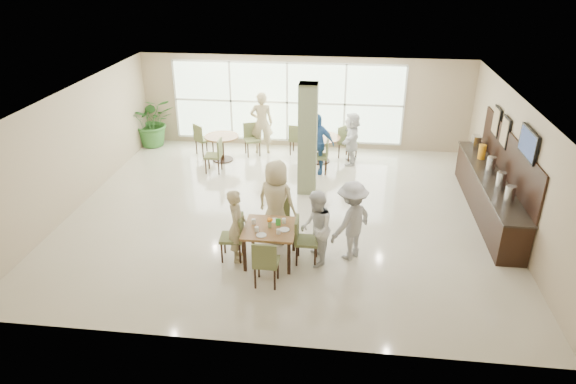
# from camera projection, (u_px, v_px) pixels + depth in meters

# --- Properties ---
(ground) EXTENTS (10.00, 10.00, 0.00)m
(ground) POSITION_uv_depth(u_px,v_px,m) (286.00, 212.00, 12.16)
(ground) COLOR beige
(ground) RESTS_ON ground
(room_shell) EXTENTS (10.00, 10.00, 10.00)m
(room_shell) POSITION_uv_depth(u_px,v_px,m) (285.00, 144.00, 11.42)
(room_shell) COLOR white
(room_shell) RESTS_ON ground
(window_bank) EXTENTS (7.00, 0.04, 7.00)m
(window_bank) POSITION_uv_depth(u_px,v_px,m) (287.00, 103.00, 15.60)
(window_bank) COLOR silver
(window_bank) RESTS_ON ground
(column) EXTENTS (0.45, 0.45, 2.80)m
(column) POSITION_uv_depth(u_px,v_px,m) (308.00, 140.00, 12.59)
(column) COLOR #6F7853
(column) RESTS_ON ground
(main_table) EXTENTS (1.01, 1.01, 0.75)m
(main_table) POSITION_uv_depth(u_px,v_px,m) (270.00, 231.00, 9.99)
(main_table) COLOR brown
(main_table) RESTS_ON ground
(round_table_left) EXTENTS (0.99, 0.99, 0.75)m
(round_table_left) POSITION_uv_depth(u_px,v_px,m) (222.00, 142.00, 14.90)
(round_table_left) COLOR brown
(round_table_left) RESTS_ON ground
(round_table_right) EXTENTS (1.16, 1.16, 0.75)m
(round_table_right) POSITION_uv_depth(u_px,v_px,m) (320.00, 142.00, 14.79)
(round_table_right) COLOR brown
(round_table_right) RESTS_ON ground
(chairs_main_table) EXTENTS (1.96, 2.08, 0.95)m
(chairs_main_table) POSITION_uv_depth(u_px,v_px,m) (271.00, 239.00, 10.09)
(chairs_main_table) COLOR brown
(chairs_main_table) RESTS_ON ground
(chairs_table_left) EXTENTS (2.06, 1.93, 0.95)m
(chairs_table_left) POSITION_uv_depth(u_px,v_px,m) (223.00, 145.00, 14.93)
(chairs_table_left) COLOR brown
(chairs_table_left) RESTS_ON ground
(chairs_table_right) EXTENTS (2.08, 1.83, 0.95)m
(chairs_table_right) POSITION_uv_depth(u_px,v_px,m) (322.00, 146.00, 14.84)
(chairs_table_right) COLOR brown
(chairs_table_right) RESTS_ON ground
(tabletop_clutter) EXTENTS (0.77, 0.80, 0.21)m
(tabletop_clutter) POSITION_uv_depth(u_px,v_px,m) (271.00, 225.00, 9.91)
(tabletop_clutter) COLOR white
(tabletop_clutter) RESTS_ON main_table
(buffet_counter) EXTENTS (0.64, 4.70, 1.95)m
(buffet_counter) POSITION_uv_depth(u_px,v_px,m) (489.00, 192.00, 11.87)
(buffet_counter) COLOR black
(buffet_counter) RESTS_ON ground
(wall_tv) EXTENTS (0.06, 1.00, 0.58)m
(wall_tv) POSITION_uv_depth(u_px,v_px,m) (528.00, 143.00, 10.17)
(wall_tv) COLOR black
(wall_tv) RESTS_ON ground
(framed_art_a) EXTENTS (0.05, 0.55, 0.70)m
(framed_art_a) POSITION_uv_depth(u_px,v_px,m) (505.00, 132.00, 11.73)
(framed_art_a) COLOR black
(framed_art_a) RESTS_ON ground
(framed_art_b) EXTENTS (0.05, 0.55, 0.70)m
(framed_art_b) POSITION_uv_depth(u_px,v_px,m) (496.00, 121.00, 12.45)
(framed_art_b) COLOR black
(framed_art_b) RESTS_ON ground
(potted_plant) EXTENTS (1.75, 1.75, 1.56)m
(potted_plant) POSITION_uv_depth(u_px,v_px,m) (153.00, 121.00, 15.94)
(potted_plant) COLOR #336F2C
(potted_plant) RESTS_ON ground
(teen_left) EXTENTS (0.43, 0.59, 1.51)m
(teen_left) POSITION_uv_depth(u_px,v_px,m) (237.00, 225.00, 10.01)
(teen_left) COLOR tan
(teen_left) RESTS_ON ground
(teen_far) EXTENTS (0.99, 0.76, 1.79)m
(teen_far) POSITION_uv_depth(u_px,v_px,m) (276.00, 201.00, 10.66)
(teen_far) COLOR tan
(teen_far) RESTS_ON ground
(teen_right) EXTENTS (0.68, 0.82, 1.54)m
(teen_right) POSITION_uv_depth(u_px,v_px,m) (316.00, 229.00, 9.88)
(teen_right) COLOR white
(teen_right) RESTS_ON ground
(teen_standing) EXTENTS (1.15, 1.21, 1.65)m
(teen_standing) POSITION_uv_depth(u_px,v_px,m) (352.00, 221.00, 10.05)
(teen_standing) COLOR #A8A8AB
(teen_standing) RESTS_ON ground
(adult_a) EXTENTS (1.03, 0.65, 1.68)m
(adult_a) POSITION_uv_depth(u_px,v_px,m) (316.00, 144.00, 13.95)
(adult_a) COLOR #386AAA
(adult_a) RESTS_ON ground
(adult_b) EXTENTS (0.70, 1.44, 1.51)m
(adult_b) POSITION_uv_depth(u_px,v_px,m) (352.00, 138.00, 14.59)
(adult_b) COLOR white
(adult_b) RESTS_ON ground
(adult_standing) EXTENTS (0.75, 0.55, 1.88)m
(adult_standing) POSITION_uv_depth(u_px,v_px,m) (262.00, 123.00, 15.29)
(adult_standing) COLOR tan
(adult_standing) RESTS_ON ground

